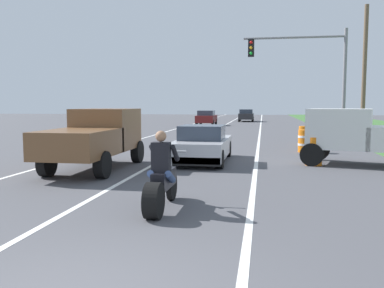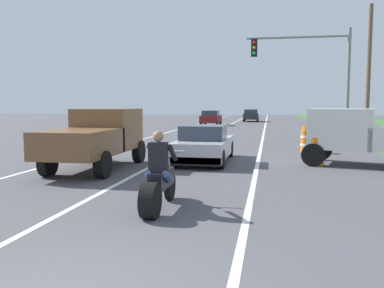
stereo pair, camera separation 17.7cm
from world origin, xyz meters
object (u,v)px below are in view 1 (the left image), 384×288
(pickup_truck_left_lane_brown, at_px, (96,136))
(motorcycle_with_rider, at_px, (161,182))
(pickup_truck_right_shoulder_white, at_px, (368,134))
(construction_barrel_mid, at_px, (304,141))
(construction_barrel_far, at_px, (304,136))
(distant_car_further_ahead, at_px, (246,115))
(traffic_light_mast_near, at_px, (311,67))
(construction_barrel_nearest, at_px, (314,151))
(distant_car_far_ahead, at_px, (206,118))
(sports_car_silver, at_px, (203,145))

(pickup_truck_left_lane_brown, bearing_deg, motorcycle_with_rider, -54.75)
(pickup_truck_right_shoulder_white, distance_m, construction_barrel_mid, 4.23)
(construction_barrel_far, height_order, distant_car_further_ahead, distant_car_further_ahead)
(traffic_light_mast_near, xyz_separation_m, construction_barrel_mid, (-0.60, -3.56, -3.54))
(traffic_light_mast_near, bearing_deg, distant_car_further_ahead, 98.86)
(pickup_truck_left_lane_brown, height_order, pickup_truck_right_shoulder_white, same)
(construction_barrel_nearest, bearing_deg, distant_car_further_ahead, 96.00)
(construction_barrel_mid, distance_m, construction_barrel_far, 3.15)
(construction_barrel_nearest, height_order, distant_car_far_ahead, distant_car_far_ahead)
(motorcycle_with_rider, relative_size, distant_car_far_ahead, 0.55)
(construction_barrel_mid, bearing_deg, pickup_truck_right_shoulder_white, -65.29)
(construction_barrel_far, bearing_deg, distant_car_far_ahead, 111.90)
(pickup_truck_right_shoulder_white, bearing_deg, construction_barrel_far, 101.89)
(construction_barrel_mid, height_order, distant_car_further_ahead, distant_car_further_ahead)
(distant_car_further_ahead, bearing_deg, pickup_truck_left_lane_brown, -95.01)
(motorcycle_with_rider, relative_size, distant_car_further_ahead, 0.55)
(sports_car_silver, distance_m, distant_car_far_ahead, 26.54)
(sports_car_silver, distance_m, construction_barrel_mid, 5.56)
(sports_car_silver, bearing_deg, pickup_truck_left_lane_brown, -144.43)
(construction_barrel_mid, relative_size, construction_barrel_far, 1.00)
(traffic_light_mast_near, height_order, construction_barrel_nearest, traffic_light_mast_near)
(pickup_truck_right_shoulder_white, relative_size, construction_barrel_mid, 5.14)
(sports_car_silver, xyz_separation_m, pickup_truck_left_lane_brown, (-3.21, -2.30, 0.48))
(pickup_truck_right_shoulder_white, relative_size, construction_barrel_nearest, 5.14)
(construction_barrel_far, bearing_deg, construction_barrel_mid, -95.26)
(pickup_truck_left_lane_brown, distance_m, construction_barrel_nearest, 7.51)
(traffic_light_mast_near, bearing_deg, distant_car_far_ahead, 113.13)
(motorcycle_with_rider, bearing_deg, traffic_light_mast_near, 73.00)
(pickup_truck_left_lane_brown, height_order, traffic_light_mast_near, traffic_light_mast_near)
(traffic_light_mast_near, bearing_deg, construction_barrel_nearest, -94.98)
(pickup_truck_left_lane_brown, xyz_separation_m, construction_barrel_far, (7.54, 9.25, -0.60))
(traffic_light_mast_near, height_order, construction_barrel_mid, traffic_light_mast_near)
(sports_car_silver, xyz_separation_m, construction_barrel_far, (4.33, 6.95, -0.13))
(construction_barrel_far, bearing_deg, pickup_truck_right_shoulder_white, -78.11)
(distant_car_further_ahead, bearing_deg, sports_car_silver, -90.25)
(pickup_truck_left_lane_brown, distance_m, traffic_light_mast_near, 12.79)
(pickup_truck_left_lane_brown, height_order, construction_barrel_mid, pickup_truck_left_lane_brown)
(distant_car_far_ahead, bearing_deg, construction_barrel_far, -68.10)
(pickup_truck_left_lane_brown, bearing_deg, construction_barrel_far, 50.80)
(pickup_truck_right_shoulder_white, height_order, construction_barrel_nearest, pickup_truck_right_shoulder_white)
(pickup_truck_right_shoulder_white, xyz_separation_m, construction_barrel_far, (-1.46, 6.95, -0.60))
(construction_barrel_nearest, distance_m, construction_barrel_mid, 4.03)
(sports_car_silver, relative_size, construction_barrel_mid, 4.30)
(motorcycle_with_rider, bearing_deg, construction_barrel_mid, 70.69)
(construction_barrel_mid, bearing_deg, motorcycle_with_rider, -109.31)
(sports_car_silver, bearing_deg, construction_barrel_far, 58.08)
(traffic_light_mast_near, height_order, distant_car_far_ahead, traffic_light_mast_near)
(distant_car_far_ahead, relative_size, distant_car_further_ahead, 1.00)
(traffic_light_mast_near, relative_size, distant_car_far_ahead, 1.50)
(construction_barrel_nearest, distance_m, distant_car_far_ahead, 27.56)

